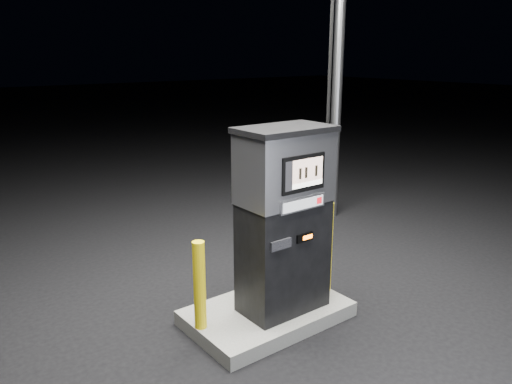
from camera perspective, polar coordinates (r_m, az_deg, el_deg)
ground at (r=5.29m, az=1.26°, el=-14.39°), size 80.00×80.00×0.00m
pump_island at (r=5.26m, az=1.27°, el=-13.69°), size 1.60×1.00×0.15m
fuel_dispenser at (r=4.84m, az=3.25°, el=-3.09°), size 1.01×0.55×3.83m
bollard_left at (r=4.71m, az=-6.47°, el=-10.56°), size 0.15×0.15×0.86m
bollard_right at (r=5.41m, az=8.02°, el=-6.27°), size 0.16×0.16×0.99m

